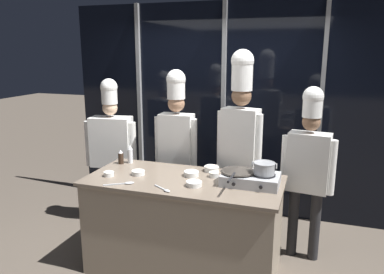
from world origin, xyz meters
TOP-DOWN VIEW (x-y plane):
  - ground_plane at (0.00, 0.00)m, footprint 24.00×24.00m
  - window_wall_back at (0.00, 1.54)m, footprint 4.17×0.09m
  - demo_counter at (0.00, 0.00)m, footprint 1.84×0.84m
  - portable_stove at (0.62, 0.06)m, footprint 0.51×0.34m
  - frying_pan at (0.50, 0.05)m, footprint 0.32×0.55m
  - stock_pot at (0.74, 0.06)m, footprint 0.22×0.19m
  - squeeze_bottle_clear at (-0.71, 0.30)m, footprint 0.05×0.05m
  - squeeze_bottle_soy at (-0.80, 0.25)m, footprint 0.06×0.06m
  - prep_bowl_rice at (0.04, 0.11)m, footprint 0.15×0.15m
  - prep_bowl_noodles at (0.25, 0.15)m, footprint 0.10×0.10m
  - prep_bowl_shrimp at (0.19, 0.31)m, footprint 0.15×0.15m
  - prep_bowl_bean_sprouts at (-0.71, -0.15)m, footprint 0.10×0.10m
  - prep_bowl_garlic at (-0.46, -0.02)m, footprint 0.13×0.13m
  - prep_bowl_onion at (0.15, -0.14)m, footprint 0.14×0.14m
  - serving_spoon_slotted at (-0.06, -0.32)m, footprint 0.20×0.14m
  - serving_spoon_solid at (-0.45, -0.29)m, footprint 0.25×0.18m
  - chef_head at (-1.17, 0.70)m, footprint 0.62×0.33m
  - chef_sous at (-0.33, 0.69)m, footprint 0.50×0.21m
  - chef_line at (0.41, 0.61)m, footprint 0.49×0.26m
  - chef_pastry at (1.10, 0.60)m, footprint 0.52×0.26m

SIDE VIEW (x-z plane):
  - ground_plane at x=0.00m, z-range 0.00..0.00m
  - demo_counter at x=0.00m, z-range 0.00..0.93m
  - serving_spoon_slotted at x=-0.06m, z-range 0.93..0.95m
  - serving_spoon_solid at x=-0.45m, z-range 0.93..0.95m
  - prep_bowl_garlic at x=-0.46m, z-range 0.93..0.98m
  - prep_bowl_bean_sprouts at x=-0.71m, z-range 0.93..0.98m
  - prep_bowl_onion at x=0.15m, z-range 0.93..0.98m
  - prep_bowl_rice at x=0.04m, z-range 0.94..0.98m
  - prep_bowl_noodles at x=0.25m, z-range 0.94..0.98m
  - prep_bowl_shrimp at x=0.19m, z-range 0.94..0.99m
  - portable_stove at x=0.62m, z-range 0.93..1.04m
  - chef_head at x=-1.17m, z-range 0.11..1.89m
  - squeeze_bottle_soy at x=-0.80m, z-range 0.93..1.08m
  - squeeze_bottle_clear at x=-0.71m, z-range 0.93..1.13m
  - chef_pastry at x=1.10m, z-range 0.14..1.92m
  - frying_pan at x=0.50m, z-range 1.04..1.09m
  - stock_pot at x=0.74m, z-range 1.04..1.15m
  - chef_sous at x=-0.33m, z-range 0.19..2.10m
  - chef_line at x=0.41m, z-range 0.22..2.34m
  - window_wall_back at x=0.00m, z-range 0.00..2.70m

